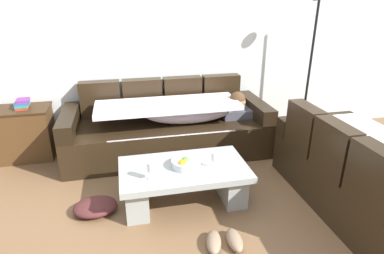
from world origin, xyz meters
name	(u,v)px	position (x,y,z in m)	size (l,w,h in m)	color
ground_plane	(176,239)	(0.00, 0.00, 0.00)	(14.00, 14.00, 0.00)	brown
back_wall	(145,39)	(0.00, 2.15, 1.35)	(9.00, 0.10, 2.70)	silver
couch_along_wall	(171,128)	(0.22, 1.63, 0.33)	(2.48, 0.92, 0.88)	black
couch_near_window	(364,176)	(1.77, 0.06, 0.33)	(0.92, 1.83, 0.88)	black
coffee_table	(184,180)	(0.17, 0.52, 0.24)	(1.20, 0.68, 0.38)	#98A09C
fruit_bowl	(186,163)	(0.19, 0.51, 0.42)	(0.28, 0.28, 0.10)	silver
wine_glass_near_left	(151,168)	(-0.15, 0.36, 0.50)	(0.07, 0.07, 0.17)	silver
wine_glass_near_right	(214,157)	(0.44, 0.43, 0.50)	(0.07, 0.07, 0.17)	silver
open_magazine	(202,163)	(0.35, 0.55, 0.39)	(0.28, 0.21, 0.01)	white
side_cabinet	(22,134)	(-1.57, 1.85, 0.32)	(0.72, 0.44, 0.64)	#4E3319
book_stack_on_cabinet	(22,104)	(-1.49, 1.85, 0.69)	(0.17, 0.20, 0.11)	red
floor_lamp	(309,58)	(2.06, 1.66, 1.12)	(0.33, 0.31, 1.95)	black
pair_of_shoes	(224,241)	(0.37, -0.16, 0.04)	(0.33, 0.30, 0.09)	#8C7259
crumpled_garment	(95,207)	(-0.67, 0.52, 0.06)	(0.40, 0.32, 0.12)	#4C2323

